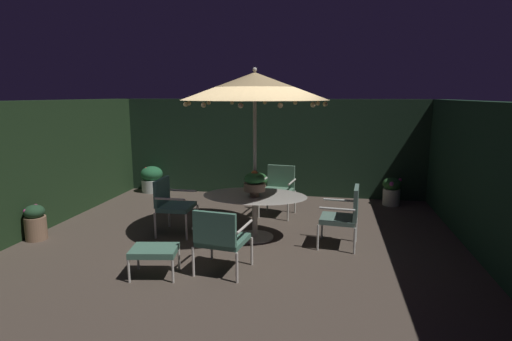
{
  "coord_description": "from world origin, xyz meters",
  "views": [
    {
      "loc": [
        1.4,
        -6.32,
        2.38
      ],
      "look_at": [
        0.19,
        0.22,
        1.14
      ],
      "focal_mm": 28.48,
      "sensor_mm": 36.0,
      "label": 1
    }
  ],
  "objects_px": {
    "patio_umbrella": "(255,87)",
    "patio_chair_east": "(345,213)",
    "patio_dining_table": "(255,203)",
    "patio_chair_southeast": "(279,186)",
    "ottoman_footrest": "(154,251)",
    "potted_plant_back_right": "(35,222)",
    "potted_plant_back_center": "(258,184)",
    "potted_plant_left_near": "(392,191)",
    "potted_plant_back_left": "(152,179)",
    "patio_chair_north": "(171,201)",
    "centerpiece_planter": "(255,182)",
    "patio_chair_northeast": "(220,236)"
  },
  "relations": [
    {
      "from": "patio_dining_table",
      "to": "potted_plant_left_near",
      "type": "bearing_deg",
      "value": 45.33
    },
    {
      "from": "patio_chair_east",
      "to": "potted_plant_back_left",
      "type": "distance_m",
      "value": 5.47
    },
    {
      "from": "patio_chair_north",
      "to": "patio_chair_east",
      "type": "bearing_deg",
      "value": -2.29
    },
    {
      "from": "patio_dining_table",
      "to": "patio_chair_southeast",
      "type": "xyz_separation_m",
      "value": [
        0.21,
        1.45,
        -0.02
      ]
    },
    {
      "from": "patio_umbrella",
      "to": "patio_chair_northeast",
      "type": "height_order",
      "value": "patio_umbrella"
    },
    {
      "from": "ottoman_footrest",
      "to": "potted_plant_left_near",
      "type": "xyz_separation_m",
      "value": [
        3.59,
        4.27,
        -0.02
      ]
    },
    {
      "from": "centerpiece_planter",
      "to": "patio_dining_table",
      "type": "bearing_deg",
      "value": 98.16
    },
    {
      "from": "patio_umbrella",
      "to": "ottoman_footrest",
      "type": "relative_size",
      "value": 4.22
    },
    {
      "from": "ottoman_footrest",
      "to": "patio_dining_table",
      "type": "bearing_deg",
      "value": 58.41
    },
    {
      "from": "patio_chair_southeast",
      "to": "potted_plant_back_center",
      "type": "xyz_separation_m",
      "value": [
        -0.63,
        1.16,
        -0.24
      ]
    },
    {
      "from": "patio_chair_north",
      "to": "potted_plant_back_left",
      "type": "relative_size",
      "value": 1.5
    },
    {
      "from": "patio_chair_north",
      "to": "potted_plant_back_right",
      "type": "bearing_deg",
      "value": -161.02
    },
    {
      "from": "patio_umbrella",
      "to": "patio_chair_east",
      "type": "bearing_deg",
      "value": -5.43
    },
    {
      "from": "potted_plant_back_left",
      "to": "potted_plant_left_near",
      "type": "bearing_deg",
      "value": -2.26
    },
    {
      "from": "potted_plant_back_left",
      "to": "patio_umbrella",
      "type": "bearing_deg",
      "value": -41.87
    },
    {
      "from": "ottoman_footrest",
      "to": "potted_plant_left_near",
      "type": "relative_size",
      "value": 1.09
    },
    {
      "from": "ottoman_footrest",
      "to": "patio_chair_north",
      "type": "bearing_deg",
      "value": 104.5
    },
    {
      "from": "potted_plant_back_left",
      "to": "potted_plant_back_right",
      "type": "xyz_separation_m",
      "value": [
        -0.44,
        -3.55,
        -0.03
      ]
    },
    {
      "from": "patio_chair_northeast",
      "to": "potted_plant_back_center",
      "type": "distance_m",
      "value": 4.08
    },
    {
      "from": "patio_chair_east",
      "to": "potted_plant_back_center",
      "type": "bearing_deg",
      "value": 124.33
    },
    {
      "from": "patio_dining_table",
      "to": "ottoman_footrest",
      "type": "bearing_deg",
      "value": -121.59
    },
    {
      "from": "potted_plant_back_left",
      "to": "potted_plant_left_near",
      "type": "relative_size",
      "value": 1.05
    },
    {
      "from": "patio_chair_north",
      "to": "potted_plant_back_center",
      "type": "xyz_separation_m",
      "value": [
        1.05,
        2.64,
        -0.23
      ]
    },
    {
      "from": "ottoman_footrest",
      "to": "potted_plant_left_near",
      "type": "bearing_deg",
      "value": 49.94
    },
    {
      "from": "ottoman_footrest",
      "to": "potted_plant_back_right",
      "type": "bearing_deg",
      "value": 159.59
    },
    {
      "from": "potted_plant_back_center",
      "to": "potted_plant_back_left",
      "type": "distance_m",
      "value": 2.72
    },
    {
      "from": "potted_plant_left_near",
      "to": "potted_plant_back_right",
      "type": "bearing_deg",
      "value": -151.48
    },
    {
      "from": "patio_umbrella",
      "to": "patio_chair_southeast",
      "type": "distance_m",
      "value": 2.42
    },
    {
      "from": "potted_plant_back_center",
      "to": "patio_chair_southeast",
      "type": "bearing_deg",
      "value": -61.62
    },
    {
      "from": "potted_plant_left_near",
      "to": "centerpiece_planter",
      "type": "bearing_deg",
      "value": -133.31
    },
    {
      "from": "patio_chair_east",
      "to": "potted_plant_left_near",
      "type": "distance_m",
      "value": 2.94
    },
    {
      "from": "centerpiece_planter",
      "to": "potted_plant_back_left",
      "type": "relative_size",
      "value": 0.67
    },
    {
      "from": "potted_plant_back_left",
      "to": "potted_plant_back_right",
      "type": "relative_size",
      "value": 1.08
    },
    {
      "from": "patio_chair_southeast",
      "to": "potted_plant_back_center",
      "type": "relative_size",
      "value": 1.61
    },
    {
      "from": "patio_chair_east",
      "to": "potted_plant_back_center",
      "type": "xyz_separation_m",
      "value": [
        -1.88,
        2.76,
        -0.22
      ]
    },
    {
      "from": "potted_plant_back_center",
      "to": "potted_plant_left_near",
      "type": "bearing_deg",
      "value": -0.69
    },
    {
      "from": "centerpiece_planter",
      "to": "patio_chair_north",
      "type": "xyz_separation_m",
      "value": [
        -1.48,
        0.09,
        -0.41
      ]
    },
    {
      "from": "patio_chair_northeast",
      "to": "patio_chair_southeast",
      "type": "relative_size",
      "value": 0.93
    },
    {
      "from": "patio_umbrella",
      "to": "potted_plant_left_near",
      "type": "relative_size",
      "value": 4.6
    },
    {
      "from": "ottoman_footrest",
      "to": "potted_plant_back_right",
      "type": "height_order",
      "value": "potted_plant_back_right"
    },
    {
      "from": "ottoman_footrest",
      "to": "potted_plant_back_right",
      "type": "distance_m",
      "value": 2.7
    },
    {
      "from": "patio_chair_southeast",
      "to": "patio_chair_north",
      "type": "bearing_deg",
      "value": -138.74
    },
    {
      "from": "potted_plant_back_center",
      "to": "patio_chair_north",
      "type": "bearing_deg",
      "value": -111.73
    },
    {
      "from": "centerpiece_planter",
      "to": "patio_chair_northeast",
      "type": "bearing_deg",
      "value": -98.9
    },
    {
      "from": "potted_plant_back_right",
      "to": "patio_chair_northeast",
      "type": "bearing_deg",
      "value": -11.92
    },
    {
      "from": "potted_plant_back_left",
      "to": "potted_plant_back_right",
      "type": "distance_m",
      "value": 3.58
    },
    {
      "from": "patio_chair_northeast",
      "to": "ottoman_footrest",
      "type": "distance_m",
      "value": 0.89
    },
    {
      "from": "patio_umbrella",
      "to": "potted_plant_back_right",
      "type": "relative_size",
      "value": 4.72
    },
    {
      "from": "centerpiece_planter",
      "to": "ottoman_footrest",
      "type": "height_order",
      "value": "centerpiece_planter"
    },
    {
      "from": "centerpiece_planter",
      "to": "patio_chair_north",
      "type": "bearing_deg",
      "value": 176.62
    }
  ]
}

